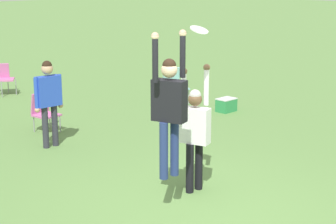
{
  "coord_description": "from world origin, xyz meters",
  "views": [
    {
      "loc": [
        -5.55,
        -5.0,
        3.27
      ],
      "look_at": [
        0.08,
        0.69,
        1.3
      ],
      "focal_mm": 60.0,
      "sensor_mm": 36.0,
      "label": 1
    }
  ],
  "objects_px": {
    "camping_chair_3": "(174,83)",
    "frisbee": "(199,30)",
    "camping_chair_5": "(2,76)",
    "person_defending": "(195,127)",
    "person_spectator_far": "(49,96)",
    "person_jumping": "(169,102)",
    "camping_chair_1": "(44,110)",
    "cooler_box": "(226,105)"
  },
  "relations": [
    {
      "from": "frisbee",
      "to": "camping_chair_3",
      "type": "bearing_deg",
      "value": 47.75
    },
    {
      "from": "camping_chair_3",
      "to": "person_spectator_far",
      "type": "bearing_deg",
      "value": 28.54
    },
    {
      "from": "cooler_box",
      "to": "person_defending",
      "type": "bearing_deg",
      "value": -145.82
    },
    {
      "from": "camping_chair_1",
      "to": "person_spectator_far",
      "type": "height_order",
      "value": "person_spectator_far"
    },
    {
      "from": "frisbee",
      "to": "person_spectator_far",
      "type": "distance_m",
      "value": 4.06
    },
    {
      "from": "camping_chair_3",
      "to": "cooler_box",
      "type": "xyz_separation_m",
      "value": [
        0.3,
        -1.49,
        -0.37
      ]
    },
    {
      "from": "camping_chair_1",
      "to": "person_spectator_far",
      "type": "relative_size",
      "value": 0.49
    },
    {
      "from": "camping_chair_5",
      "to": "cooler_box",
      "type": "distance_m",
      "value": 6.36
    },
    {
      "from": "camping_chair_1",
      "to": "camping_chair_5",
      "type": "relative_size",
      "value": 0.97
    },
    {
      "from": "person_defending",
      "to": "frisbee",
      "type": "bearing_deg",
      "value": -58.16
    },
    {
      "from": "person_spectator_far",
      "to": "person_jumping",
      "type": "bearing_deg",
      "value": -96.06
    },
    {
      "from": "person_defending",
      "to": "frisbee",
      "type": "xyz_separation_m",
      "value": [
        -0.21,
        -0.25,
        1.49
      ]
    },
    {
      "from": "camping_chair_5",
      "to": "person_spectator_far",
      "type": "bearing_deg",
      "value": 104.49
    },
    {
      "from": "cooler_box",
      "to": "person_spectator_far",
      "type": "bearing_deg",
      "value": 173.23
    },
    {
      "from": "camping_chair_3",
      "to": "camping_chair_5",
      "type": "distance_m",
      "value": 4.9
    },
    {
      "from": "person_jumping",
      "to": "camping_chair_5",
      "type": "relative_size",
      "value": 2.37
    },
    {
      "from": "person_jumping",
      "to": "cooler_box",
      "type": "relative_size",
      "value": 4.42
    },
    {
      "from": "person_jumping",
      "to": "camping_chair_5",
      "type": "xyz_separation_m",
      "value": [
        2.3,
        8.9,
        -1.07
      ]
    },
    {
      "from": "person_spectator_far",
      "to": "cooler_box",
      "type": "relative_size",
      "value": 3.67
    },
    {
      "from": "person_jumping",
      "to": "person_spectator_far",
      "type": "xyz_separation_m",
      "value": [
        0.51,
        3.79,
        -0.57
      ]
    },
    {
      "from": "person_jumping",
      "to": "frisbee",
      "type": "distance_m",
      "value": 1.11
    },
    {
      "from": "camping_chair_5",
      "to": "frisbee",
      "type": "bearing_deg",
      "value": 112.98
    },
    {
      "from": "camping_chair_5",
      "to": "person_spectator_far",
      "type": "relative_size",
      "value": 0.51
    },
    {
      "from": "person_jumping",
      "to": "camping_chair_3",
      "type": "height_order",
      "value": "person_jumping"
    },
    {
      "from": "camping_chair_1",
      "to": "camping_chair_5",
      "type": "bearing_deg",
      "value": -113.63
    },
    {
      "from": "frisbee",
      "to": "person_spectator_far",
      "type": "bearing_deg",
      "value": 91.44
    },
    {
      "from": "camping_chair_3",
      "to": "frisbee",
      "type": "bearing_deg",
      "value": 64.18
    },
    {
      "from": "camping_chair_1",
      "to": "camping_chair_5",
      "type": "distance_m",
      "value": 4.25
    },
    {
      "from": "person_defending",
      "to": "camping_chair_5",
      "type": "distance_m",
      "value": 8.77
    },
    {
      "from": "camping_chair_3",
      "to": "person_defending",
      "type": "bearing_deg",
      "value": 64.04
    },
    {
      "from": "camping_chair_5",
      "to": "person_spectator_far",
      "type": "height_order",
      "value": "person_spectator_far"
    },
    {
      "from": "frisbee",
      "to": "camping_chair_3",
      "type": "distance_m",
      "value": 6.66
    },
    {
      "from": "person_spectator_far",
      "to": "camping_chair_1",
      "type": "bearing_deg",
      "value": 64.84
    },
    {
      "from": "camping_chair_1",
      "to": "person_spectator_far",
      "type": "distance_m",
      "value": 1.3
    },
    {
      "from": "camping_chair_3",
      "to": "cooler_box",
      "type": "bearing_deg",
      "value": 117.73
    },
    {
      "from": "frisbee",
      "to": "cooler_box",
      "type": "height_order",
      "value": "frisbee"
    },
    {
      "from": "frisbee",
      "to": "camping_chair_5",
      "type": "distance_m",
      "value": 9.26
    },
    {
      "from": "camping_chair_3",
      "to": "camping_chair_5",
      "type": "height_order",
      "value": "camping_chair_3"
    },
    {
      "from": "person_defending",
      "to": "camping_chair_5",
      "type": "xyz_separation_m",
      "value": [
        1.49,
        8.63,
        -0.51
      ]
    },
    {
      "from": "camping_chair_5",
      "to": "person_spectator_far",
      "type": "distance_m",
      "value": 5.44
    },
    {
      "from": "person_jumping",
      "to": "person_defending",
      "type": "distance_m",
      "value": 1.03
    },
    {
      "from": "camping_chair_1",
      "to": "camping_chair_5",
      "type": "xyz_separation_m",
      "value": [
        1.26,
        4.06,
        0.05
      ]
    }
  ]
}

